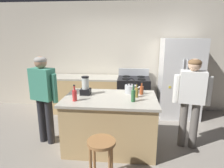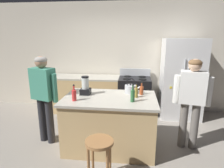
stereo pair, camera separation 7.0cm
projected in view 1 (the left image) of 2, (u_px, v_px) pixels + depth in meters
name	position (u px, v px, depth m)	size (l,w,h in m)	color
ground_plane	(110.00, 146.00, 3.38)	(14.00, 14.00, 0.00)	gray
back_wall	(118.00, 57.00, 4.92)	(8.00, 0.10, 2.70)	beige
kitchen_island	(110.00, 122.00, 3.26)	(1.52, 0.97, 0.90)	tan
back_counter_run	(85.00, 94.00, 4.84)	(2.00, 0.64, 0.90)	tan
refrigerator	(180.00, 79.00, 4.45)	(0.90, 0.73, 1.83)	silver
stove_range	(133.00, 95.00, 4.69)	(0.76, 0.65, 1.08)	black
person_by_island_left	(43.00, 92.00, 3.29)	(0.59, 0.33, 1.56)	#26262B
person_by_sink_right	(192.00, 95.00, 3.16)	(0.60, 0.30, 1.54)	#66605B
bar_stool	(101.00, 150.00, 2.41)	(0.36, 0.36, 0.63)	#9E6B3D
blender_appliance	(85.00, 87.00, 3.27)	(0.17, 0.17, 0.32)	black
bottle_soda	(75.00, 95.00, 2.96)	(0.07, 0.07, 0.26)	red
bottle_cooking_sauce	(142.00, 90.00, 3.30)	(0.06, 0.06, 0.22)	#B24C26
bottle_olive_oil	(133.00, 95.00, 2.93)	(0.07, 0.07, 0.28)	#2D6638
bottle_vinegar	(136.00, 92.00, 3.14)	(0.06, 0.06, 0.24)	olive
tea_kettle	(131.00, 89.00, 3.38)	(0.28, 0.20, 0.27)	#B7BABF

